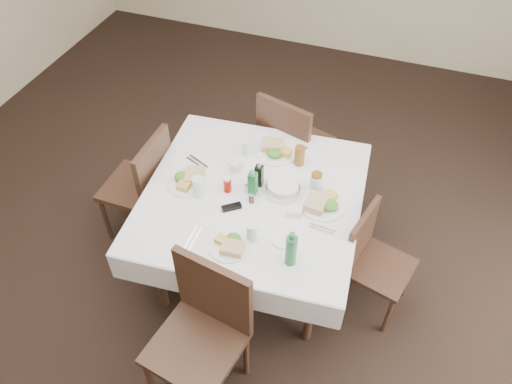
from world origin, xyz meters
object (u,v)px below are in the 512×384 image
Objects in this scene: dining_table at (253,201)px; ketchup_bottle at (227,185)px; green_bottle at (291,250)px; oil_cruet_dark at (259,175)px; water_e at (315,184)px; chair_south at (204,325)px; water_w at (199,187)px; chair_west at (145,182)px; water_n at (247,148)px; chair_north at (290,141)px; chair_east at (371,256)px; bread_basket at (283,188)px; coffee_mug at (235,167)px; oil_cruet_green at (253,182)px; water_s at (252,232)px.

ketchup_bottle is (-0.17, -0.03, 0.13)m from dining_table.
ketchup_bottle is 0.43× the size of green_bottle.
water_e is at bearing 9.88° from oil_cruet_dark.
chair_south reaches higher than water_w.
water_n is (0.70, 0.32, 0.27)m from chair_west.
water_n is at bearing -112.54° from chair_north.
chair_west is at bearing 177.45° from dining_table.
water_n is 0.32m from oil_cruet_dark.
water_w is 0.70× the size of oil_cruet_dark.
water_e is (-0.46, 0.18, 0.35)m from chair_east.
chair_west is 1.09m from bread_basket.
ketchup_bottle is (-0.18, -0.13, -0.04)m from oil_cruet_dark.
chair_north is 0.73m from coffee_mug.
chair_south is 8.58× the size of water_n.
chair_west is 0.76m from ketchup_bottle.
oil_cruet_green is (-0.39, -0.15, 0.03)m from water_e.
oil_cruet_green is at bearing 92.65° from chair_south.
chair_south is at bearing -78.16° from coffee_mug.
ketchup_bottle reaches higher than coffee_mug.
chair_west is 7.08× the size of water_e.
bread_basket is at bearing 83.50° from water_s.
chair_north is at bearing 95.38° from water_s.
oil_cruet_green is at bearing -91.49° from chair_north.
chair_east is 5.63× the size of water_w.
water_s is at bearing -84.62° from chair_north.
chair_south reaches higher than water_e.
green_bottle is (-0.45, -0.43, 0.40)m from chair_east.
chair_west is 4.13× the size of bread_basket.
green_bottle is at bearing -36.58° from ketchup_bottle.
water_e is at bearing 21.42° from oil_cruet_green.
bread_basket is at bearing -3.31° from oil_cruet_dark.
green_bottle is at bearing -73.36° from chair_north.
water_e is at bearing 158.87° from chair_east.
oil_cruet_green is 0.25m from coffee_mug.
water_e reaches higher than water_n.
green_bottle is at bearing -48.87° from oil_cruet_green.
chair_west reaches higher than water_e.
oil_cruet_dark reaches higher than ketchup_bottle.
water_s is 0.52m from water_w.
oil_cruet_dark is at bearing 83.87° from dining_table.
dining_table is 6.02× the size of green_bottle.
water_w is at bearing 152.94° from water_s.
chair_north reaches higher than oil_cruet_green.
dining_table is at bearing -2.55° from chair_west.
green_bottle reaches higher than water_n.
water_s is at bearing -70.20° from dining_table.
chair_west reaches higher than coffee_mug.
chair_east is at bearing -8.90° from bread_basket.
chair_west reaches higher than bread_basket.
chair_south is at bearing -88.35° from oil_cruet_dark.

